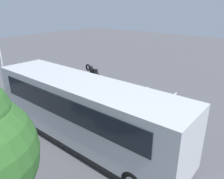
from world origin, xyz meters
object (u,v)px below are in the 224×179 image
(spectator_left, at_px, (119,103))
(spectator_centre, at_px, (106,99))
(tour_bus, at_px, (83,112))
(stunt_motorcycle, at_px, (93,73))
(parked_motorcycle_silver, at_px, (119,118))
(flagpole, at_px, (1,61))
(spectator_far_left, at_px, (139,109))

(spectator_left, height_order, spectator_centre, spectator_centre)
(tour_bus, distance_m, stunt_motorcycle, 8.46)
(tour_bus, height_order, stunt_motorcycle, tour_bus)
(parked_motorcycle_silver, height_order, flagpole, flagpole)
(tour_bus, xyz_separation_m, spectator_centre, (0.97, -2.90, -0.58))
(spectator_left, relative_size, stunt_motorcycle, 0.92)
(spectator_far_left, bearing_deg, stunt_motorcycle, -26.73)
(tour_bus, distance_m, spectator_left, 3.04)
(parked_motorcycle_silver, bearing_deg, spectator_far_left, -134.67)
(spectator_centre, bearing_deg, spectator_far_left, -174.24)
(spectator_centre, relative_size, parked_motorcycle_silver, 0.87)
(flagpole, bearing_deg, spectator_centre, -153.06)
(tour_bus, height_order, spectator_far_left, tour_bus)
(spectator_left, distance_m, flagpole, 8.09)
(spectator_far_left, bearing_deg, flagpole, 21.76)
(flagpole, bearing_deg, tour_bus, -178.15)
(spectator_far_left, xyz_separation_m, flagpole, (8.42, 3.36, 2.10))
(parked_motorcycle_silver, relative_size, stunt_motorcycle, 1.09)
(spectator_left, distance_m, stunt_motorcycle, 6.43)
(tour_bus, relative_size, parked_motorcycle_silver, 5.26)
(spectator_centre, bearing_deg, spectator_left, -175.59)
(spectator_centre, distance_m, flagpole, 7.22)
(spectator_far_left, bearing_deg, parked_motorcycle_silver, 45.33)
(spectator_left, xyz_separation_m, spectator_centre, (0.95, 0.07, 0.02))
(spectator_far_left, height_order, parked_motorcycle_silver, spectator_far_left)
(spectator_left, bearing_deg, tour_bus, 90.28)
(spectator_left, height_order, flagpole, flagpole)
(stunt_motorcycle, relative_size, flagpole, 0.30)
(parked_motorcycle_silver, xyz_separation_m, stunt_motorcycle, (5.86, -4.20, 0.57))
(spectator_far_left, bearing_deg, tour_bus, 67.67)
(tour_bus, distance_m, spectator_centre, 3.12)
(spectator_far_left, height_order, flagpole, flagpole)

